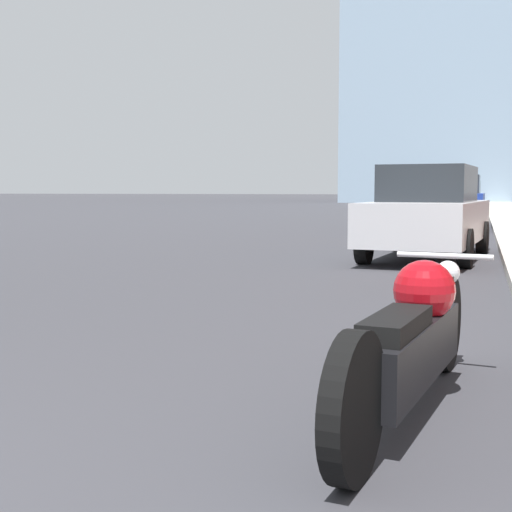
{
  "coord_description": "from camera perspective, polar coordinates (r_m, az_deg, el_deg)",
  "views": [
    {
      "loc": [
        3.56,
        -0.62,
        1.22
      ],
      "look_at": [
        1.8,
        4.99,
        0.68
      ],
      "focal_mm": 50.0,
      "sensor_mm": 36.0,
      "label": 1
    }
  ],
  "objects": [
    {
      "name": "sidewalk",
      "position": [
        40.67,
        19.64,
        3.38
      ],
      "size": [
        2.35,
        240.0,
        0.15
      ],
      "color": "#B2ADA3",
      "rests_on": "ground_plane"
    },
    {
      "name": "motorcycle",
      "position": [
        4.04,
        12.46,
        -6.49
      ],
      "size": [
        0.67,
        2.72,
        0.82
      ],
      "rotation": [
        0.0,
        0.0,
        -0.13
      ],
      "color": "black",
      "rests_on": "ground_plane"
    },
    {
      "name": "parked_car_green",
      "position": [
        34.71,
        16.14,
        4.44
      ],
      "size": [
        2.07,
        4.47,
        1.65
      ],
      "rotation": [
        0.0,
        0.0,
        -0.03
      ],
      "color": "#1E6B33",
      "rests_on": "ground_plane"
    },
    {
      "name": "parked_car_blue",
      "position": [
        23.38,
        15.47,
        4.24
      ],
      "size": [
        2.04,
        3.99,
        1.68
      ],
      "rotation": [
        0.0,
        0.0,
        -0.02
      ],
      "color": "#1E3899",
      "rests_on": "ground_plane"
    },
    {
      "name": "parked_car_silver",
      "position": [
        13.06,
        13.63,
        3.4
      ],
      "size": [
        2.13,
        4.68,
        1.64
      ],
      "rotation": [
        0.0,
        0.0,
        -0.09
      ],
      "color": "#BCBCC1",
      "rests_on": "ground_plane"
    }
  ]
}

